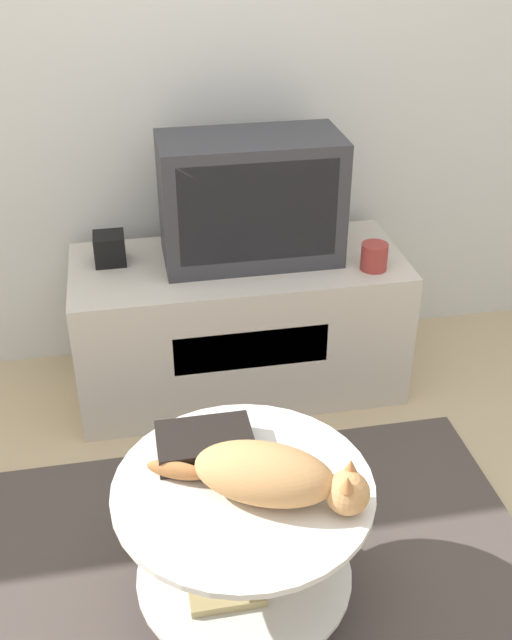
{
  "coord_description": "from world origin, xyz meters",
  "views": [
    {
      "loc": [
        -0.27,
        -1.3,
        1.8
      ],
      "look_at": [
        0.09,
        0.61,
        0.62
      ],
      "focal_mm": 42.0,
      "sensor_mm": 36.0,
      "label": 1
    }
  ],
  "objects_px": {
    "speaker": "(110,249)",
    "dvd_box": "(205,444)",
    "cat": "(272,476)",
    "tv": "(251,199)"
  },
  "relations": [
    {
      "from": "tv",
      "to": "speaker",
      "type": "relative_size",
      "value": 5.74
    },
    {
      "from": "speaker",
      "to": "cat",
      "type": "xyz_separation_m",
      "value": [
        0.36,
        -1.21,
        -0.07
      ]
    },
    {
      "from": "tv",
      "to": "dvd_box",
      "type": "relative_size",
      "value": 2.55
    },
    {
      "from": "speaker",
      "to": "cat",
      "type": "distance_m",
      "value": 1.26
    },
    {
      "from": "dvd_box",
      "to": "tv",
      "type": "bearing_deg",
      "value": 72.58
    },
    {
      "from": "dvd_box",
      "to": "cat",
      "type": "bearing_deg",
      "value": -53.9
    },
    {
      "from": "speaker",
      "to": "dvd_box",
      "type": "relative_size",
      "value": 0.44
    },
    {
      "from": "speaker",
      "to": "cat",
      "type": "height_order",
      "value": "speaker"
    },
    {
      "from": "dvd_box",
      "to": "speaker",
      "type": "bearing_deg",
      "value": 102.02
    },
    {
      "from": "tv",
      "to": "speaker",
      "type": "bearing_deg",
      "value": 174.33
    }
  ]
}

